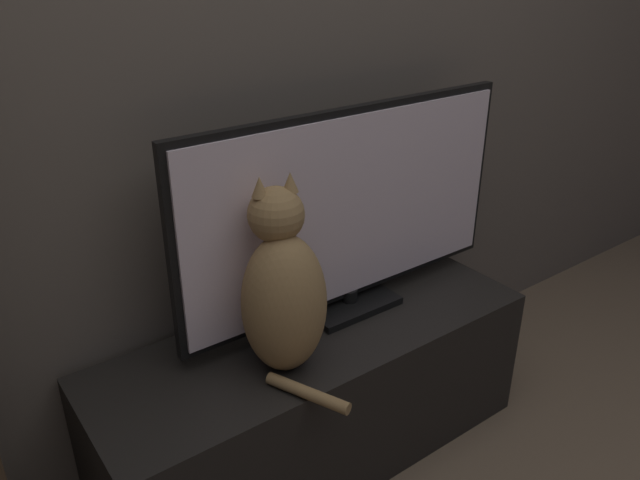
# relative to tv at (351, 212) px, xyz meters

# --- Properties ---
(tv_stand) EXTENTS (1.19, 0.41, 0.40)m
(tv_stand) POSITION_rel_tv_xyz_m (-0.15, -0.05, -0.49)
(tv_stand) COLOR black
(tv_stand) RESTS_ON ground_plane
(tv) EXTENTS (1.00, 0.16, 0.56)m
(tv) POSITION_rel_tv_xyz_m (0.00, 0.00, 0.00)
(tv) COLOR black
(tv) RESTS_ON tv_stand
(cat) EXTENTS (0.23, 0.34, 0.47)m
(cat) POSITION_rel_tv_xyz_m (-0.29, -0.12, -0.09)
(cat) COLOR #997547
(cat) RESTS_ON tv_stand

